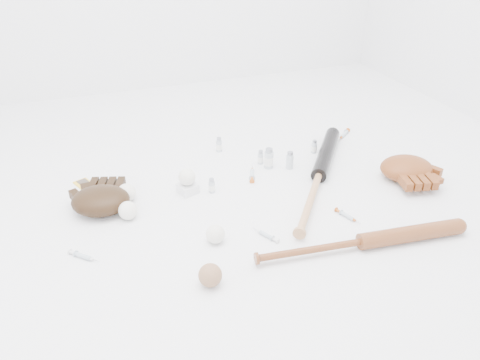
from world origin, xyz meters
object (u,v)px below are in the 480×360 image
object	(u,v)px
bat_dark	(319,175)
glove_dark	(101,200)
bat_wood	(362,242)
pedestal	(188,188)

from	to	relation	value
bat_dark	glove_dark	size ratio (longest dim) A/B	3.48
bat_wood	pedestal	distance (m)	0.75
bat_dark	pedestal	distance (m)	0.57
bat_wood	glove_dark	size ratio (longest dim) A/B	3.02
bat_dark	pedestal	xyz separation A→B (m)	(-0.56, 0.11, -0.01)
glove_dark	pedestal	world-z (taller)	glove_dark
glove_dark	pedestal	distance (m)	0.36
bat_wood	bat_dark	bearing A→B (deg)	86.47
pedestal	glove_dark	bearing A→B (deg)	-177.92
glove_dark	pedestal	xyz separation A→B (m)	(0.36, 0.01, -0.03)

